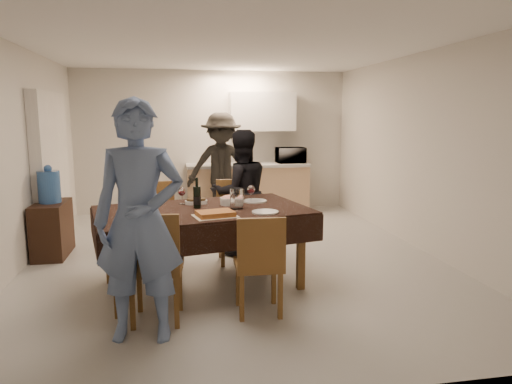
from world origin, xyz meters
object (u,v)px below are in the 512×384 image
dining_table (202,212)px  microwave (291,155)px  person_kitchen (222,167)px  wine_bottle (197,193)px  person_far (241,193)px  person_near (139,221)px  savoury_tart (215,214)px  water_pitcher (237,198)px  water_jug (49,187)px  console (52,229)px

dining_table → microwave: size_ratio=4.46×
person_kitchen → wine_bottle: bearing=-100.4°
person_far → person_near: bearing=52.0°
dining_table → person_kitchen: bearing=68.7°
savoury_tart → wine_bottle: bearing=109.2°
dining_table → microwave: 4.06m
wine_bottle → person_near: bearing=-114.4°
person_far → wine_bottle: bearing=48.6°
water_pitcher → person_far: person_far is taller
water_jug → savoury_tart: water_jug is taller
water_pitcher → savoury_tart: 0.42m
person_near → microwave: bearing=69.5°
microwave → water_jug: bearing=30.8°
savoury_tart → person_far: person_far is taller
console → person_kitchen: person_kitchen is taller
savoury_tart → person_near: 0.94m
console → water_jug: water_jug is taller
dining_table → person_near: size_ratio=1.21×
water_jug → savoury_tart: bearing=-42.7°
console → microwave: size_ratio=1.43×
wine_bottle → water_jug: bearing=142.8°
wine_bottle → microwave: bearing=61.8°
console → water_pitcher: (2.18, -1.45, 0.59)m
water_pitcher → microwave: (1.50, 3.65, 0.12)m
console → wine_bottle: wine_bottle is taller
console → water_pitcher: water_pitcher is taller
dining_table → console: 2.35m
water_jug → person_near: (1.28, -2.45, 0.07)m
microwave → person_kitchen: size_ratio=0.28×
console → person_near: bearing=-62.4°
water_pitcher → water_jug: bearing=146.3°
dining_table → console: bearing=130.6°
savoury_tart → person_kitchen: (0.42, 3.53, 0.06)m
water_pitcher → person_near: (-0.90, -1.00, 0.03)m
water_pitcher → savoury_tart: water_pitcher is taller
wine_bottle → water_pitcher: 0.42m
microwave → person_far: 2.87m
wine_bottle → person_kitchen: (0.57, 3.10, -0.07)m
water_jug → microwave: (3.69, 2.19, 0.16)m
dining_table → person_far: bearing=50.4°
water_jug → savoury_tart: size_ratio=1.01×
water_jug → wine_bottle: wine_bottle is taller
wine_bottle → person_far: bearing=59.0°
person_kitchen → water_pitcher: bearing=-93.0°
wine_bottle → water_pitcher: bearing=-14.0°
dining_table → wine_bottle: 0.21m
wine_bottle → person_kitchen: size_ratio=0.18×
microwave → wine_bottle: bearing=61.8°
console → wine_bottle: bearing=-37.2°
person_far → console: bearing=-18.8°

